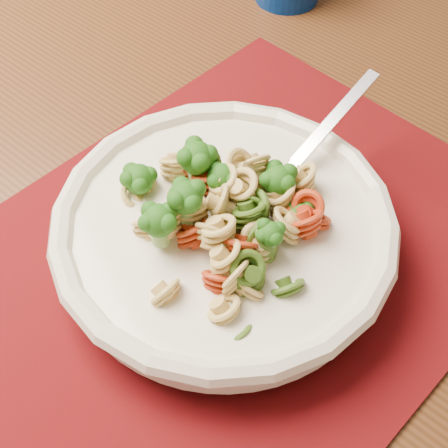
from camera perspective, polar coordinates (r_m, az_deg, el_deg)
dining_table at (r=0.67m, az=-4.17°, el=-1.27°), size 1.65×1.32×0.73m
placemat at (r=0.54m, az=0.75°, el=-2.87°), size 0.57×0.49×0.00m
pasta_bowl at (r=0.52m, az=-0.00°, el=-0.57°), size 0.29×0.29×0.05m
pasta_broccoli_heap at (r=0.50m, az=-0.00°, el=0.42°), size 0.24×0.24×0.06m
fork at (r=0.53m, az=4.82°, el=3.68°), size 0.18×0.07×0.08m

